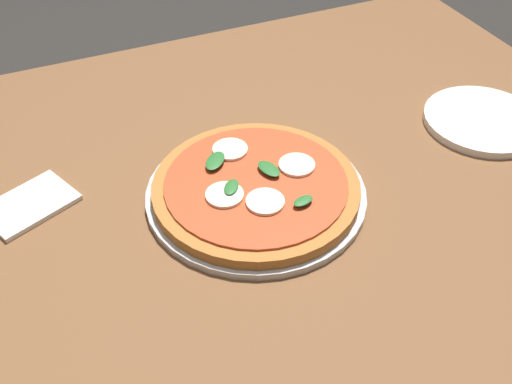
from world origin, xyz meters
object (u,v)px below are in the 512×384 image
(pizza, at_px, (256,187))
(napkin, at_px, (30,204))
(dining_table, at_px, (203,241))
(plate_white, at_px, (483,120))
(serving_tray, at_px, (256,194))

(pizza, distance_m, napkin, 0.34)
(dining_table, height_order, napkin, napkin)
(dining_table, height_order, plate_white, plate_white)
(dining_table, distance_m, serving_tray, 0.12)
(pizza, xyz_separation_m, plate_white, (0.45, 0.02, -0.02))
(pizza, bearing_deg, plate_white, 2.51)
(plate_white, bearing_deg, serving_tray, -177.86)
(plate_white, distance_m, napkin, 0.78)
(pizza, xyz_separation_m, napkin, (-0.32, 0.12, -0.02))
(serving_tray, relative_size, plate_white, 1.63)
(plate_white, bearing_deg, dining_table, 179.96)
(pizza, bearing_deg, serving_tray, 61.79)
(dining_table, bearing_deg, napkin, 157.12)
(pizza, relative_size, napkin, 2.43)
(serving_tray, xyz_separation_m, pizza, (-0.00, -0.00, 0.02))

